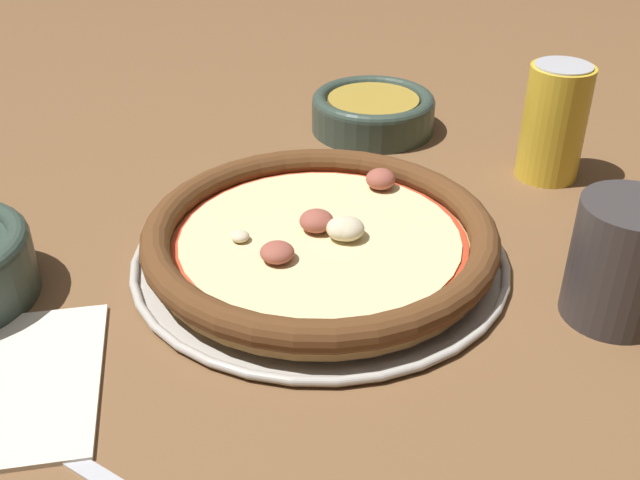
{
  "coord_description": "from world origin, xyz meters",
  "views": [
    {
      "loc": [
        -0.54,
        0.15,
        0.37
      ],
      "look_at": [
        0.0,
        0.0,
        0.02
      ],
      "focal_mm": 42.0,
      "sensor_mm": 36.0,
      "label": 1
    }
  ],
  "objects_px": {
    "bowl_near": "(373,110)",
    "beverage_can": "(554,122)",
    "drinking_cup": "(623,261)",
    "napkin": "(20,381)",
    "pizza_tray": "(320,257)",
    "pizza": "(320,237)",
    "fork": "(87,468)"
  },
  "relations": [
    {
      "from": "pizza_tray",
      "to": "pizza",
      "type": "xyz_separation_m",
      "value": [
        0.0,
        -0.0,
        0.02
      ]
    },
    {
      "from": "drinking_cup",
      "to": "pizza",
      "type": "bearing_deg",
      "value": 56.41
    },
    {
      "from": "drinking_cup",
      "to": "fork",
      "type": "xyz_separation_m",
      "value": [
        -0.05,
        0.41,
        -0.05
      ]
    },
    {
      "from": "drinking_cup",
      "to": "pizza_tray",
      "type": "bearing_deg",
      "value": 56.49
    },
    {
      "from": "fork",
      "to": "bowl_near",
      "type": "bearing_deg",
      "value": 101.33
    },
    {
      "from": "fork",
      "to": "pizza",
      "type": "bearing_deg",
      "value": 91.25
    },
    {
      "from": "bowl_near",
      "to": "beverage_can",
      "type": "height_order",
      "value": "beverage_can"
    },
    {
      "from": "pizza_tray",
      "to": "beverage_can",
      "type": "height_order",
      "value": "beverage_can"
    },
    {
      "from": "napkin",
      "to": "beverage_can",
      "type": "bearing_deg",
      "value": -69.79
    },
    {
      "from": "bowl_near",
      "to": "fork",
      "type": "relative_size",
      "value": 0.93
    },
    {
      "from": "fork",
      "to": "beverage_can",
      "type": "height_order",
      "value": "beverage_can"
    },
    {
      "from": "pizza_tray",
      "to": "pizza",
      "type": "distance_m",
      "value": 0.02
    },
    {
      "from": "pizza_tray",
      "to": "pizza",
      "type": "height_order",
      "value": "pizza"
    },
    {
      "from": "drinking_cup",
      "to": "napkin",
      "type": "relative_size",
      "value": 0.58
    },
    {
      "from": "bowl_near",
      "to": "beverage_can",
      "type": "xyz_separation_m",
      "value": [
        -0.17,
        -0.14,
        0.04
      ]
    },
    {
      "from": "pizza",
      "to": "drinking_cup",
      "type": "bearing_deg",
      "value": -123.59
    },
    {
      "from": "napkin",
      "to": "drinking_cup",
      "type": "bearing_deg",
      "value": -94.97
    },
    {
      "from": "pizza",
      "to": "napkin",
      "type": "distance_m",
      "value": 0.27
    },
    {
      "from": "pizza",
      "to": "drinking_cup",
      "type": "relative_size",
      "value": 3.1
    },
    {
      "from": "pizza",
      "to": "bowl_near",
      "type": "height_order",
      "value": "same"
    },
    {
      "from": "pizza_tray",
      "to": "fork",
      "type": "bearing_deg",
      "value": 132.79
    },
    {
      "from": "drinking_cup",
      "to": "napkin",
      "type": "bearing_deg",
      "value": 85.03
    },
    {
      "from": "pizza_tray",
      "to": "napkin",
      "type": "xyz_separation_m",
      "value": [
        -0.1,
        0.25,
        -0.0
      ]
    },
    {
      "from": "pizza_tray",
      "to": "fork",
      "type": "distance_m",
      "value": 0.28
    },
    {
      "from": "bowl_near",
      "to": "beverage_can",
      "type": "relative_size",
      "value": 1.2
    },
    {
      "from": "drinking_cup",
      "to": "beverage_can",
      "type": "relative_size",
      "value": 0.81
    },
    {
      "from": "drinking_cup",
      "to": "napkin",
      "type": "height_order",
      "value": "drinking_cup"
    },
    {
      "from": "drinking_cup",
      "to": "fork",
      "type": "relative_size",
      "value": 0.63
    },
    {
      "from": "drinking_cup",
      "to": "beverage_can",
      "type": "xyz_separation_m",
      "value": [
        0.24,
        -0.08,
        0.01
      ]
    },
    {
      "from": "pizza_tray",
      "to": "napkin",
      "type": "bearing_deg",
      "value": 111.24
    },
    {
      "from": "pizza",
      "to": "fork",
      "type": "bearing_deg",
      "value": 132.77
    },
    {
      "from": "fork",
      "to": "drinking_cup",
      "type": "bearing_deg",
      "value": 55.83
    }
  ]
}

